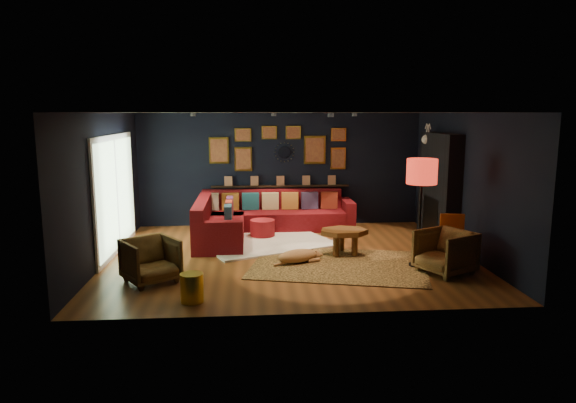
{
  "coord_description": "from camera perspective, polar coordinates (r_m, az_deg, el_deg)",
  "views": [
    {
      "loc": [
        -0.73,
        -9.08,
        2.6
      ],
      "look_at": [
        -0.01,
        0.3,
        0.97
      ],
      "focal_mm": 32.0,
      "sensor_mm": 36.0,
      "label": 1
    }
  ],
  "objects": [
    {
      "name": "ledge",
      "position": [
        11.9,
        -0.85,
        1.73
      ],
      "size": [
        3.2,
        0.12,
        0.04
      ],
      "primitive_type": "cube",
      "color": "black",
      "rests_on": "room_walls"
    },
    {
      "name": "floor",
      "position": [
        9.47,
        0.18,
        -6.09
      ],
      "size": [
        6.5,
        6.5,
        0.0
      ],
      "primitive_type": "plane",
      "color": "brown",
      "rests_on": "ground"
    },
    {
      "name": "ceiling_spots",
      "position": [
        9.9,
        -0.19,
        9.62
      ],
      "size": [
        3.3,
        2.5,
        0.06
      ],
      "color": "black",
      "rests_on": "room_walls"
    },
    {
      "name": "leopard_rug",
      "position": [
        8.97,
        5.64,
        -6.99
      ],
      "size": [
        3.34,
        2.72,
        0.02
      ],
      "primitive_type": "cube",
      "rotation": [
        0.0,
        0.0,
        -0.24
      ],
      "color": "#B38341",
      "rests_on": "ground"
    },
    {
      "name": "orange_chair",
      "position": [
        9.3,
        17.82,
        -3.61
      ],
      "size": [
        0.48,
        0.48,
        0.87
      ],
      "rotation": [
        0.0,
        0.0,
        -0.19
      ],
      "color": "black",
      "rests_on": "ground"
    },
    {
      "name": "sectional",
      "position": [
        11.12,
        -3.72,
        -1.99
      ],
      "size": [
        3.41,
        2.69,
        0.86
      ],
      "color": "maroon",
      "rests_on": "ground"
    },
    {
      "name": "coffee_table",
      "position": [
        9.49,
        6.22,
        -3.63
      ],
      "size": [
        0.95,
        0.74,
        0.45
      ],
      "rotation": [
        0.0,
        0.0,
        0.07
      ],
      "color": "#593113",
      "rests_on": "shag_rug"
    },
    {
      "name": "gold_stool",
      "position": [
        7.34,
        -10.62,
        -9.39
      ],
      "size": [
        0.32,
        0.32,
        0.41
      ],
      "primitive_type": "cylinder",
      "color": "gold",
      "rests_on": "ground"
    },
    {
      "name": "dog",
      "position": [
        8.98,
        1.07,
        -5.8
      ],
      "size": [
        1.13,
        0.86,
        0.32
      ],
      "primitive_type": null,
      "rotation": [
        0.0,
        0.0,
        0.4
      ],
      "color": "tan",
      "rests_on": "leopard_rug"
    },
    {
      "name": "armchair_left",
      "position": [
        8.23,
        -15.03,
        -6.12
      ],
      "size": [
        1.0,
        0.99,
        0.76
      ],
      "primitive_type": "imported",
      "rotation": [
        0.0,
        0.0,
        0.6
      ],
      "color": "#AB7936",
      "rests_on": "ground"
    },
    {
      "name": "floor_lamp",
      "position": [
        8.82,
        14.64,
        2.8
      ],
      "size": [
        0.51,
        0.51,
        1.85
      ],
      "color": "black",
      "rests_on": "ground"
    },
    {
      "name": "sliding_door",
      "position": [
        10.1,
        -18.6,
        0.79
      ],
      "size": [
        0.06,
        2.8,
        2.2
      ],
      "color": "white",
      "rests_on": "ground"
    },
    {
      "name": "gallery_wall",
      "position": [
        11.84,
        -0.93,
        6.01
      ],
      "size": [
        3.15,
        0.04,
        1.02
      ],
      "color": "gold",
      "rests_on": "room_walls"
    },
    {
      "name": "sunburst_mirror",
      "position": [
        11.86,
        -0.38,
        5.49
      ],
      "size": [
        0.47,
        0.16,
        0.47
      ],
      "color": "silver",
      "rests_on": "room_walls"
    },
    {
      "name": "shag_rug",
      "position": [
        10.39,
        -2.45,
        -4.56
      ],
      "size": [
        2.99,
        2.64,
        0.03
      ],
      "primitive_type": "cube",
      "rotation": [
        0.0,
        0.0,
        0.41
      ],
      "color": "white",
      "rests_on": "ground"
    },
    {
      "name": "room_walls",
      "position": [
        9.16,
        0.18,
        3.54
      ],
      "size": [
        6.5,
        6.5,
        6.5
      ],
      "color": "black",
      "rests_on": "ground"
    },
    {
      "name": "armchair_right",
      "position": [
        8.77,
        17.06,
        -5.15
      ],
      "size": [
        0.99,
        1.01,
        0.79
      ],
      "primitive_type": "imported",
      "rotation": [
        0.0,
        0.0,
        -1.1
      ],
      "color": "#AB7936",
      "rests_on": "ground"
    },
    {
      "name": "deer_head",
      "position": [
        11.18,
        15.95,
        6.66
      ],
      "size": [
        0.5,
        0.28,
        0.45
      ],
      "color": "white",
      "rests_on": "fireplace"
    },
    {
      "name": "fireplace",
      "position": [
        10.8,
        16.38,
        1.04
      ],
      "size": [
        0.31,
        1.6,
        2.2
      ],
      "color": "black",
      "rests_on": "ground"
    },
    {
      "name": "pouf",
      "position": [
        10.85,
        -2.85,
        -2.93
      ],
      "size": [
        0.52,
        0.52,
        0.34
      ],
      "primitive_type": "cylinder",
      "color": "maroon",
      "rests_on": "shag_rug"
    }
  ]
}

